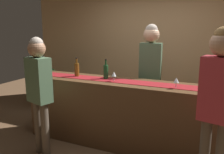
% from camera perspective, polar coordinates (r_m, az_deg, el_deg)
% --- Properties ---
extents(ground_plane, '(10.00, 10.00, 0.00)m').
position_cam_1_polar(ground_plane, '(3.71, 2.74, -16.06)').
color(ground_plane, brown).
extents(back_wall, '(6.00, 0.12, 2.90)m').
position_cam_1_polar(back_wall, '(5.11, 10.86, 8.38)').
color(back_wall, tan).
rests_on(back_wall, ground).
extents(bar_counter, '(2.99, 0.60, 0.98)m').
position_cam_1_polar(bar_counter, '(3.51, 2.82, -8.94)').
color(bar_counter, '#543821').
rests_on(bar_counter, ground).
extents(counter_runner_cloth, '(2.84, 0.28, 0.01)m').
position_cam_1_polar(counter_runner_cloth, '(3.37, 2.91, -1.05)').
color(counter_runner_cloth, maroon).
rests_on(counter_runner_cloth, bar_counter).
extents(wine_bottle_amber, '(0.07, 0.07, 0.30)m').
position_cam_1_polar(wine_bottle_amber, '(3.74, -8.57, 1.84)').
color(wine_bottle_amber, brown).
rests_on(wine_bottle_amber, bar_counter).
extents(wine_bottle_green, '(0.07, 0.07, 0.30)m').
position_cam_1_polar(wine_bottle_green, '(3.52, -1.51, 1.35)').
color(wine_bottle_green, '#194723').
rests_on(wine_bottle_green, bar_counter).
extents(wine_glass_mid_counter, '(0.07, 0.07, 0.14)m').
position_cam_1_polar(wine_glass_mid_counter, '(3.06, 15.38, -0.81)').
color(wine_glass_mid_counter, silver).
rests_on(wine_glass_mid_counter, bar_counter).
extents(wine_glass_far_end, '(0.07, 0.07, 0.14)m').
position_cam_1_polar(wine_glass_far_end, '(3.34, 0.46, 0.65)').
color(wine_glass_far_end, silver).
rests_on(wine_glass_far_end, bar_counter).
extents(bartender, '(0.36, 0.25, 1.80)m').
position_cam_1_polar(bartender, '(3.81, 9.32, 2.52)').
color(bartender, '#26262B').
rests_on(bartender, ground).
extents(customer_sipping, '(0.38, 0.27, 1.75)m').
position_cam_1_polar(customer_sipping, '(2.54, 24.44, -3.94)').
color(customer_sipping, brown).
rests_on(customer_sipping, ground).
extents(customer_browsing, '(0.38, 0.29, 1.63)m').
position_cam_1_polar(customer_browsing, '(3.27, -17.36, -1.80)').
color(customer_browsing, brown).
rests_on(customer_browsing, ground).
extents(potted_plant_tall, '(0.62, 0.62, 0.91)m').
position_cam_1_polar(potted_plant_tall, '(5.36, -15.59, -1.71)').
color(potted_plant_tall, '#9E9389').
rests_on(potted_plant_tall, ground).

